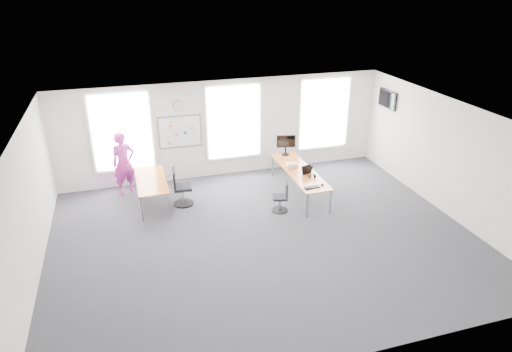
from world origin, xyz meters
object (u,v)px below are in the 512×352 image
object	(u,v)px
desk_right	(299,172)
chair_left	(180,189)
headphones	(312,176)
person	(124,163)
desk_left	(151,182)
monitor	(286,143)
chair_right	(282,198)
keyboard	(312,187)

from	to	relation	value
desk_right	chair_left	distance (m)	3.39
headphones	person	bearing A→B (deg)	144.71
desk_left	monitor	distance (m)	4.22
headphones	monitor	world-z (taller)	monitor
headphones	monitor	distance (m)	1.86
desk_right	chair_right	xyz separation A→B (m)	(-0.84, -0.87, -0.30)
keyboard	person	bearing A→B (deg)	141.56
desk_right	monitor	distance (m)	1.31
monitor	keyboard	bearing A→B (deg)	-81.25
desk_left	chair_left	distance (m)	0.82
chair_right	monitor	bearing A→B (deg)	172.67
person	chair_right	bearing A→B (deg)	-48.43
person	desk_left	bearing A→B (deg)	-71.37
desk_right	headphones	bearing A→B (deg)	-77.74
keyboard	headphones	bearing A→B (deg)	58.02
desk_right	chair_right	bearing A→B (deg)	-134.01
chair_left	keyboard	bearing A→B (deg)	-109.79
chair_left	keyboard	xyz separation A→B (m)	(3.26, -1.44, 0.26)
desk_right	keyboard	distance (m)	1.16
chair_left	chair_right	bearing A→B (deg)	-110.55
keyboard	monitor	bearing A→B (deg)	77.49
chair_right	monitor	xyz separation A→B (m)	(0.88, 2.12, 0.73)
desk_right	monitor	xyz separation A→B (m)	(0.04, 1.24, 0.43)
desk_right	monitor	world-z (taller)	monitor
keyboard	headphones	world-z (taller)	headphones
headphones	desk_left	bearing A→B (deg)	152.28
desk_right	monitor	size ratio (longest dim) A/B	4.57
person	headphones	size ratio (longest dim) A/B	9.44
person	keyboard	xyz separation A→B (m)	(4.66, -2.63, -0.20)
desk_left	headphones	distance (m)	4.39
desk_right	chair_left	bearing A→B (deg)	175.20
person	headphones	world-z (taller)	person
desk_right	headphones	size ratio (longest dim) A/B	15.03
chair_left	person	distance (m)	1.90
desk_right	chair_right	world-z (taller)	chair_right
headphones	chair_right	bearing A→B (deg)	-176.06
desk_right	person	distance (m)	5.00
desk_left	chair_right	distance (m)	3.58
desk_left	chair_right	size ratio (longest dim) A/B	2.36
keyboard	chair_left	bearing A→B (deg)	147.19
chair_right	chair_left	distance (m)	2.78
chair_left	monitor	world-z (taller)	monitor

